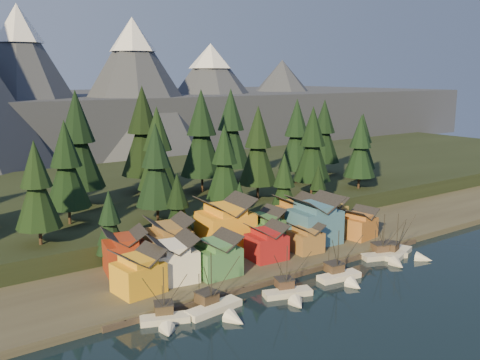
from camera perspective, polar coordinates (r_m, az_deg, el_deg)
ground at (r=100.94m, az=11.15°, el=-12.81°), size 500.00×500.00×0.00m
shore_strip at (r=129.35m, az=-1.87°, el=-6.80°), size 400.00×50.00×1.50m
hillside at (r=171.21m, az=-11.19°, el=-1.74°), size 420.00×100.00×6.00m
dock at (r=111.74m, az=4.93°, el=-9.93°), size 80.00×4.00×1.00m
mountain_ridge at (r=283.78m, az=-22.65°, el=7.39°), size 560.00×190.00×90.00m
boat_0 at (r=91.63m, az=-7.98°, el=-13.84°), size 8.89×9.41×10.61m
boat_1 at (r=94.54m, az=-2.32°, el=-12.89°), size 11.20×11.99×11.73m
boat_2 at (r=101.06m, az=5.34°, el=-11.36°), size 9.83×10.26×10.73m
boat_4 at (r=110.27m, az=10.89°, el=-9.48°), size 9.71×10.35×11.20m
boat_5 at (r=124.43m, az=15.45°, el=-7.33°), size 11.04×11.45×11.22m
boat_6 at (r=127.46m, az=17.14°, el=-7.00°), size 10.95×11.31×11.05m
house_front_0 at (r=100.36m, az=-10.80°, el=-9.40°), size 8.85×8.45×8.08m
house_front_1 at (r=104.66m, az=-7.19°, el=-8.17°), size 9.83×9.55×8.86m
house_front_2 at (r=107.19m, az=-2.62°, el=-7.83°), size 8.47×8.54×8.14m
house_front_3 at (r=115.82m, az=2.85°, el=-6.49°), size 8.14×7.82×7.68m
house_front_4 at (r=121.55m, az=7.03°, el=-6.03°), size 6.86×7.31×6.43m
house_front_5 at (r=127.34m, az=7.94°, el=-4.06°), size 11.56×10.68×11.27m
house_front_6 at (r=133.71m, az=12.60°, el=-4.43°), size 8.16×7.83×7.23m
house_back_0 at (r=110.77m, az=-12.18°, el=-7.28°), size 9.44×9.20×8.73m
house_back_1 at (r=114.22m, az=-7.59°, el=-6.27°), size 9.99×10.08×9.75m
house_back_2 at (r=121.65m, az=-1.58°, el=-4.50°), size 12.12×11.28×12.00m
house_back_3 at (r=125.29m, az=2.48°, el=-4.91°), size 8.42×7.51×8.50m
house_back_4 at (r=133.13m, az=6.03°, el=-3.68°), size 10.08×9.77×9.85m
house_back_5 at (r=140.04m, az=9.48°, el=-3.38°), size 7.71×7.80×8.25m
tree_hill_2 at (r=116.28m, az=-20.86°, el=-0.84°), size 9.38×9.38×21.84m
tree_hill_3 at (r=130.04m, az=-18.02°, el=1.24°), size 10.56×10.56×24.60m
tree_hill_4 at (r=146.11m, az=-16.91°, el=3.72°), size 13.28×13.28×30.94m
tree_hill_5 at (r=127.56m, az=-8.91°, el=1.26°), size 10.20×10.20×23.77m
tree_hill_6 at (r=144.11m, az=-8.77°, el=3.02°), size 11.41×11.41×26.59m
tree_hill_7 at (r=134.87m, az=-1.67°, el=1.66°), size 9.72×9.72×22.64m
tree_hill_8 at (r=158.57m, az=-4.12°, el=4.67°), size 13.15×13.15×30.63m
tree_hill_9 at (r=149.41m, az=1.93°, el=3.39°), size 11.32×11.32×26.37m
tree_hill_10 at (r=173.91m, az=-0.98°, el=5.22°), size 13.04×13.04×30.37m
tree_hill_11 at (r=155.94m, az=7.74°, el=3.52°), size 11.11×11.11×25.89m
tree_hill_12 at (r=172.93m, az=6.05°, el=4.56°), size 11.70×11.70×27.25m
tree_hill_13 at (r=167.58m, az=12.70°, el=3.29°), size 9.77×9.77×22.76m
tree_hill_14 at (r=189.56m, az=8.94°, el=4.91°), size 11.28×11.28×26.29m
tree_hill_15 at (r=160.67m, az=-10.28°, el=4.81°), size 13.59×13.59×31.67m
tree_hill_17 at (r=183.11m, az=12.88°, el=3.82°), size 9.49×9.49×22.10m
tree_shore_0 at (r=114.20m, az=-13.71°, el=-4.61°), size 6.87×6.87×16.00m
tree_shore_1 at (r=120.47m, az=-6.66°, el=-3.01°), size 7.69×7.69×17.92m
tree_shore_2 at (r=129.78m, az=-0.05°, el=-2.92°), size 5.94×5.94×13.84m
tree_shore_3 at (r=137.44m, az=4.71°, el=-0.79°), size 8.44×8.44×19.66m
tree_shore_4 at (r=145.79m, az=8.31°, el=-1.09°), size 6.66×6.66×15.53m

